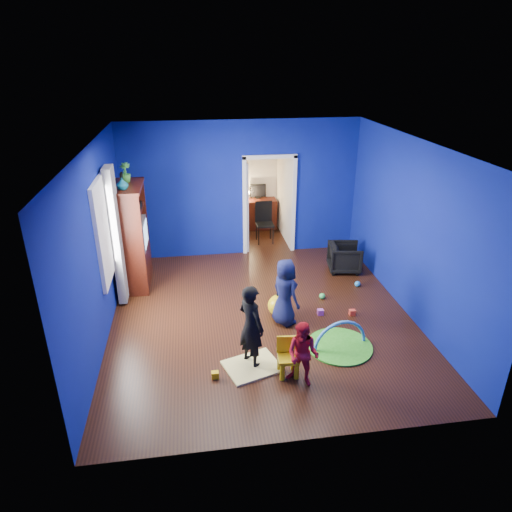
{
  "coord_description": "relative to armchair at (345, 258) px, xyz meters",
  "views": [
    {
      "loc": [
        -1.07,
        -6.59,
        4.12
      ],
      "look_at": [
        -0.04,
        0.4,
        0.96
      ],
      "focal_mm": 32.0,
      "sensor_mm": 36.0,
      "label": 1
    }
  ],
  "objects": [
    {
      "name": "desk_monitor",
      "position": [
        -1.36,
        2.85,
        0.66
      ],
      "size": [
        0.4,
        0.05,
        0.32
      ],
      "primitive_type": "cube",
      "color": "black",
      "rests_on": "study_desk"
    },
    {
      "name": "toy_1",
      "position": [
        0.04,
        -0.72,
        -0.23
      ],
      "size": [
        0.11,
        0.11,
        0.11
      ],
      "primitive_type": "sphere",
      "color": "#2387C9",
      "rests_on": "floor"
    },
    {
      "name": "doorway",
      "position": [
        -1.36,
        1.22,
        0.76
      ],
      "size": [
        1.16,
        0.1,
        2.1
      ],
      "primitive_type": "cube",
      "color": "white",
      "rests_on": "floor"
    },
    {
      "name": "wall_back",
      "position": [
        -1.96,
        1.22,
        1.16
      ],
      "size": [
        5.0,
        0.02,
        2.9
      ],
      "primitive_type": "cube",
      "color": "navy",
      "rests_on": "floor"
    },
    {
      "name": "kid_chair",
      "position": [
        -1.84,
        -3.09,
        -0.04
      ],
      "size": [
        0.3,
        0.3,
        0.5
      ],
      "primitive_type": "cube",
      "rotation": [
        0.0,
        0.0,
        -0.09
      ],
      "color": "yellow",
      "rests_on": "floor"
    },
    {
      "name": "wall_right",
      "position": [
        0.54,
        -1.53,
        1.16
      ],
      "size": [
        0.02,
        5.5,
        2.9
      ],
      "primitive_type": "cube",
      "color": "navy",
      "rests_on": "floor"
    },
    {
      "name": "yellow_blanket",
      "position": [
        -2.31,
        -2.87,
        -0.27
      ],
      "size": [
        0.9,
        0.8,
        0.03
      ],
      "primitive_type": "cube",
      "rotation": [
        0.0,
        0.0,
        0.32
      ],
      "color": "#F2E07A",
      "rests_on": "floor"
    },
    {
      "name": "child_black",
      "position": [
        -2.31,
        -2.77,
        0.34
      ],
      "size": [
        0.5,
        0.55,
        1.26
      ],
      "primitive_type": "imported",
      "rotation": [
        0.0,
        0.0,
        2.15
      ],
      "color": "black",
      "rests_on": "floor"
    },
    {
      "name": "tv_armoire",
      "position": [
        -4.18,
        0.04,
        0.69
      ],
      "size": [
        0.58,
        1.14,
        1.96
      ],
      "primitive_type": "cube",
      "color": "#391509",
      "rests_on": "floor"
    },
    {
      "name": "toddler_red",
      "position": [
        -1.69,
        -3.29,
        0.18
      ],
      "size": [
        0.57,
        0.55,
        0.93
      ],
      "primitive_type": "imported",
      "rotation": [
        0.0,
        0.0,
        -0.61
      ],
      "color": "#B1121C",
      "rests_on": "floor"
    },
    {
      "name": "toy_4",
      "position": [
        -0.96,
        -1.62,
        -0.24
      ],
      "size": [
        0.1,
        0.08,
        0.1
      ],
      "primitive_type": "cube",
      "color": "#C048BA",
      "rests_on": "floor"
    },
    {
      "name": "toy_arch",
      "position": [
        -0.92,
        -2.57,
        -0.27
      ],
      "size": [
        0.88,
        0.21,
        0.89
      ],
      "primitive_type": "torus",
      "rotation": [
        1.57,
        0.0,
        0.18
      ],
      "color": "#3F8CD8",
      "rests_on": "floor"
    },
    {
      "name": "wall_left",
      "position": [
        -4.46,
        -1.53,
        1.16
      ],
      "size": [
        0.02,
        5.5,
        2.9
      ],
      "primitive_type": "cube",
      "color": "navy",
      "rests_on": "floor"
    },
    {
      "name": "child_navy",
      "position": [
        -1.62,
        -1.77,
        0.28
      ],
      "size": [
        0.58,
        0.66,
        1.14
      ],
      "primitive_type": "imported",
      "rotation": [
        0.0,
        0.0,
        2.06
      ],
      "color": "#0E1434",
      "rests_on": "floor"
    },
    {
      "name": "toy_0",
      "position": [
        -0.42,
        -1.71,
        -0.24
      ],
      "size": [
        0.1,
        0.08,
        0.1
      ],
      "primitive_type": "cube",
      "color": "#F84029",
      "rests_on": "floor"
    },
    {
      "name": "window_left",
      "position": [
        -4.45,
        -1.18,
        1.26
      ],
      "size": [
        0.03,
        0.95,
        1.55
      ],
      "primitive_type": "cube",
      "color": "white",
      "rests_on": "wall_left"
    },
    {
      "name": "floor",
      "position": [
        -1.96,
        -1.53,
        -0.29
      ],
      "size": [
        5.0,
        5.5,
        0.01
      ],
      "primitive_type": "cube",
      "color": "black",
      "rests_on": "ground"
    },
    {
      "name": "toy_2",
      "position": [
        -2.85,
        -3.03,
        -0.24
      ],
      "size": [
        0.1,
        0.08,
        0.1
      ],
      "primitive_type": "cube",
      "color": "#EDB30C",
      "rests_on": "floor"
    },
    {
      "name": "study_desk",
      "position": [
        -1.36,
        2.73,
        0.09
      ],
      "size": [
        0.88,
        0.44,
        0.75
      ],
      "primitive_type": "cube",
      "color": "#3D140A",
      "rests_on": "floor"
    },
    {
      "name": "desk_lamp",
      "position": [
        -1.64,
        2.79,
        0.64
      ],
      "size": [
        0.14,
        0.14,
        0.14
      ],
      "primitive_type": "sphere",
      "color": "#FFD88C",
      "rests_on": "study_desk"
    },
    {
      "name": "wall_front",
      "position": [
        -1.96,
        -4.28,
        1.16
      ],
      "size": [
        5.0,
        0.02,
        2.9
      ],
      "primitive_type": "cube",
      "color": "navy",
      "rests_on": "floor"
    },
    {
      "name": "vase",
      "position": [
        -4.18,
        -0.26,
        1.78
      ],
      "size": [
        0.22,
        0.22,
        0.21
      ],
      "primitive_type": "imported",
      "rotation": [
        0.0,
        0.0,
        0.08
      ],
      "color": "#0C5267",
      "rests_on": "tv_armoire"
    },
    {
      "name": "alcove",
      "position": [
        -1.36,
        2.09,
        0.96
      ],
      "size": [
        1.0,
        1.75,
        2.5
      ],
      "primitive_type": null,
      "color": "silver",
      "rests_on": "floor"
    },
    {
      "name": "folding_chair",
      "position": [
        -1.36,
        1.77,
        0.17
      ],
      "size": [
        0.4,
        0.4,
        0.92
      ],
      "primitive_type": "cube",
      "color": "black",
      "rests_on": "floor"
    },
    {
      "name": "book_shelf",
      "position": [
        -1.36,
        2.84,
        1.73
      ],
      "size": [
        0.88,
        0.24,
        0.04
      ],
      "primitive_type": "cube",
      "color": "white",
      "rests_on": "study_desk"
    },
    {
      "name": "toy_3",
      "position": [
        -0.77,
        -1.08,
        -0.23
      ],
      "size": [
        0.11,
        0.11,
        0.11
      ],
      "primitive_type": "sphere",
      "color": "green",
      "rests_on": "floor"
    },
    {
      "name": "ceiling",
      "position": [
        -1.96,
        -1.53,
        2.61
      ],
      "size": [
        5.0,
        5.5,
        0.01
      ],
      "primitive_type": "cube",
      "color": "white",
      "rests_on": "wall_back"
    },
    {
      "name": "crt_tv",
      "position": [
        -4.14,
        0.04,
        0.73
      ],
      "size": [
        0.46,
        0.7,
        0.54
      ],
      "primitive_type": "cube",
      "color": "silver",
      "rests_on": "tv_armoire"
    },
    {
      "name": "hopper_ball",
      "position": [
        -1.67,
        -1.52,
        -0.1
      ],
      "size": [
        0.37,
        0.37,
        0.37
      ],
      "primitive_type": "sphere",
      "color": "yellow",
      "rests_on": "floor"
    },
    {
      "name": "armchair",
      "position": [
        0.0,
        0.0,
        0.0
      ],
      "size": [
        0.72,
        0.71,
        0.58
      ],
      "primitive_type": "imported",
      "rotation": [
        0.0,
        0.0,
        1.41
      ],
      "color": "black",
      "rests_on": "floor"
    },
    {
      "name": "potted_plant",
      "position": [
        -4.18,
        0.26,
        1.85
      ],
      "size": [
        0.22,
        0.22,
        0.35
      ],
      "primitive_type": "imported",
      "rotation": [
        0.0,
        0.0,
        -0.15
      ],
      "color": "green",
      "rests_on": "tv_armoire"
    },
    {
      "name": "play_mat",
      "position": [
        -0.92,
        -2.57,
        -0.28
      ],
      "size": [
        0.99,
        0.99,
        0.03
      ],
      "primitive_type": "cylinder",
      "color": "#378E20",
      "rests_on": "floor"
    },
    {
      "name": "curtain",
      "position": [
        -4.33,
        -0.63,
        0.96
      ],
      "size": [
        0.14,
        0.42,
        2.4
      ],
      "primitive_type": "cube",
      "color": "slate",
      "rests_on": "floor"
    }
  ]
}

